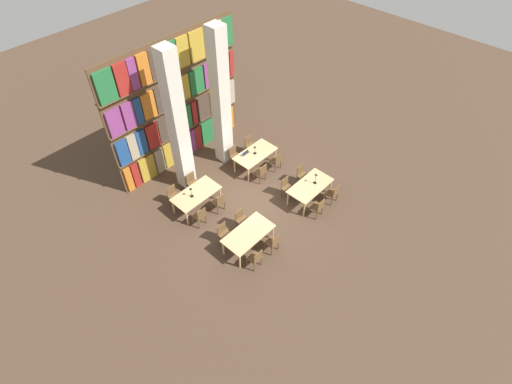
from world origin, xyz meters
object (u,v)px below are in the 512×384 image
at_px(chair_4, 318,207).
at_px(desk_lamp_1, 191,191).
at_px(reading_table_0, 248,235).
at_px(chair_11, 193,182).
at_px(chair_8, 200,216).
at_px(chair_3, 242,219).
at_px(reading_table_2, 196,195).
at_px(laptop, 244,153).
at_px(reading_table_1, 310,187).
at_px(desk_lamp_2, 255,149).
at_px(chair_14, 276,161).
at_px(chair_12, 261,172).
at_px(chair_2, 273,242).
at_px(chair_0, 256,258).
at_px(chair_9, 174,195).
at_px(chair_1, 224,233).
at_px(reading_table_3, 255,155).
at_px(chair_15, 250,145).
at_px(pillar_left, 177,124).
at_px(chair_5, 287,187).
at_px(chair_10, 219,202).
at_px(pillar_center, 221,100).
at_px(chair_13, 235,155).
at_px(desk_lamp_0, 316,177).
at_px(chair_6, 333,193).
at_px(chair_7, 302,174).

xyz_separation_m(chair_4, desk_lamp_1, (-3.05, 3.71, 0.57)).
bearing_deg(reading_table_0, chair_11, 82.42).
bearing_deg(chair_8, chair_4, -41.26).
height_order(chair_3, desk_lamp_1, desk_lamp_1).
bearing_deg(reading_table_2, laptop, 4.57).
bearing_deg(chair_4, reading_table_1, 57.61).
bearing_deg(desk_lamp_2, chair_14, -56.80).
bearing_deg(desk_lamp_2, chair_12, -120.52).
height_order(chair_2, chair_14, same).
height_order(chair_0, chair_2, same).
bearing_deg(chair_9, chair_1, 90.88).
xyz_separation_m(reading_table_2, chair_9, (-0.51, 0.77, -0.18)).
height_order(reading_table_2, laptop, laptop).
bearing_deg(chair_9, desk_lamp_1, 111.37).
height_order(chair_3, reading_table_3, chair_3).
distance_m(reading_table_1, chair_11, 4.70).
bearing_deg(laptop, chair_12, 83.62).
distance_m(chair_1, reading_table_2, 2.08).
bearing_deg(reading_table_0, chair_15, 42.96).
relative_size(desk_lamp_1, desk_lamp_2, 1.15).
xyz_separation_m(pillar_left, desk_lamp_1, (-0.80, -1.34, -1.94)).
bearing_deg(chair_4, chair_1, 152.95).
relative_size(chair_5, chair_10, 1.00).
bearing_deg(chair_15, chair_2, 52.21).
height_order(pillar_center, chair_13, pillar_center).
bearing_deg(desk_lamp_0, chair_1, 166.50).
bearing_deg(laptop, chair_3, 42.34).
bearing_deg(chair_1, chair_9, -89.12).
height_order(pillar_center, chair_14, pillar_center).
bearing_deg(chair_15, chair_6, 91.12).
height_order(chair_6, chair_15, same).
bearing_deg(chair_5, reading_table_3, -101.22).
height_order(chair_4, reading_table_3, chair_4).
xyz_separation_m(chair_6, chair_9, (-4.34, 4.48, 0.00)).
bearing_deg(reading_table_0, chair_8, 103.73).
bearing_deg(pillar_left, chair_10, -93.56).
relative_size(chair_8, chair_14, 1.00).
bearing_deg(chair_15, chair_7, 91.71).
relative_size(chair_4, chair_11, 1.00).
distance_m(chair_0, desk_lamp_1, 3.62).
bearing_deg(chair_5, desk_lamp_2, -100.75).
distance_m(chair_7, chair_13, 3.06).
height_order(chair_0, chair_4, same).
distance_m(chair_1, chair_9, 2.79).
bearing_deg(chair_4, chair_14, 72.54).
relative_size(chair_3, chair_11, 1.00).
xyz_separation_m(reading_table_2, chair_10, (0.46, -0.77, -0.18)).
bearing_deg(reading_table_3, chair_7, -74.78).
xyz_separation_m(chair_7, chair_13, (-1.05, 2.88, 0.00)).
distance_m(reading_table_0, reading_table_2, 2.79).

